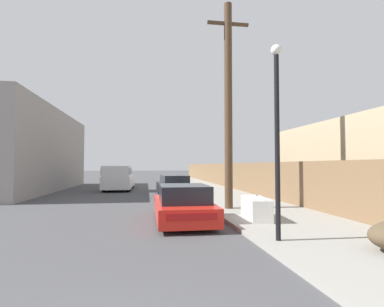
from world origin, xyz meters
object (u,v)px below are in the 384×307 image
discarded_fridge (256,208)px  car_parked_mid (174,186)px  utility_pole (228,102)px  street_lamp (277,126)px  parked_sports_car_red (183,205)px  pickup_truck (119,178)px

discarded_fridge → car_parked_mid: 9.61m
utility_pole → street_lamp: utility_pole is taller
street_lamp → parked_sports_car_red: bearing=119.5°
car_parked_mid → utility_pole: 8.07m
discarded_fridge → pickup_truck: (-5.71, 14.07, 0.45)m
pickup_truck → parked_sports_car_red: bearing=105.0°
discarded_fridge → pickup_truck: size_ratio=0.31×
discarded_fridge → street_lamp: street_lamp is taller
utility_pole → pickup_truck: bearing=115.6°
car_parked_mid → pickup_truck: pickup_truck is taller
pickup_truck → street_lamp: 17.74m
car_parked_mid → parked_sports_car_red: bearing=-98.0°
car_parked_mid → pickup_truck: size_ratio=0.72×
parked_sports_car_red → discarded_fridge: bearing=-12.9°
street_lamp → car_parked_mid: bearing=96.4°
discarded_fridge → car_parked_mid: bearing=107.7°
street_lamp → discarded_fridge: bearing=79.8°
parked_sports_car_red → car_parked_mid: size_ratio=1.03×
discarded_fridge → parked_sports_car_red: (-2.38, 0.56, 0.09)m
pickup_truck → utility_pole: size_ratio=0.68×
parked_sports_car_red → street_lamp: size_ratio=0.92×
car_parked_mid → pickup_truck: 6.04m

